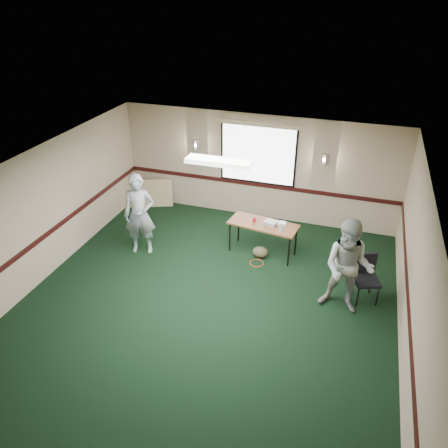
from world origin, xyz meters
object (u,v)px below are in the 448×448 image
(folding_table, at_px, (263,226))
(conference_chair, at_px, (365,274))
(person_right, at_px, (348,268))
(person_left, at_px, (140,214))
(projector, at_px, (271,223))

(folding_table, xyz_separation_m, conference_chair, (2.24, -0.91, -0.16))
(person_right, bearing_deg, conference_chair, 61.30)
(person_left, bearing_deg, folding_table, -1.88)
(projector, relative_size, person_left, 0.14)
(folding_table, bearing_deg, person_right, -28.46)
(person_left, relative_size, person_right, 1.00)
(projector, distance_m, conference_chair, 2.28)
(projector, height_order, person_left, person_left)
(conference_chair, bearing_deg, folding_table, 136.65)
(projector, bearing_deg, folding_table, -164.11)
(projector, bearing_deg, person_right, -26.29)
(folding_table, relative_size, person_right, 0.85)
(projector, bearing_deg, conference_chair, -11.19)
(conference_chair, bearing_deg, person_right, -146.27)
(conference_chair, xyz_separation_m, person_right, (-0.34, -0.48, 0.39))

